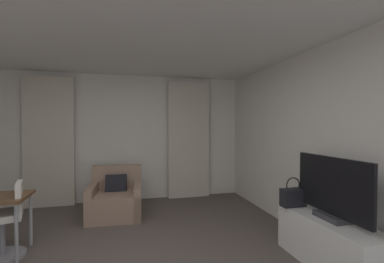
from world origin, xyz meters
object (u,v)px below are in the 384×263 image
(desk_chair, at_px, (6,224))
(tv_console, at_px, (329,243))
(armchair, at_px, (116,200))
(tv_flatscreen, at_px, (332,190))
(handbag_primary, at_px, (293,197))

(desk_chair, height_order, tv_console, desk_chair)
(desk_chair, xyz_separation_m, tv_console, (3.53, -1.14, -0.12))
(armchair, relative_size, tv_flatscreen, 0.89)
(tv_flatscreen, bearing_deg, handbag_primary, 103.13)
(armchair, xyz_separation_m, tv_flatscreen, (2.32, -2.33, 0.59))
(armchair, xyz_separation_m, tv_console, (2.32, -2.30, -0.00))
(tv_flatscreen, xyz_separation_m, handbag_primary, (-0.12, 0.51, -0.20))
(armchair, distance_m, handbag_primary, 2.89)
(armchair, distance_m, tv_console, 3.27)
(tv_console, distance_m, handbag_primary, 0.64)
(desk_chair, distance_m, tv_console, 3.71)
(tv_console, xyz_separation_m, tv_flatscreen, (0.00, -0.02, 0.59))
(armchair, height_order, handbag_primary, handbag_primary)
(desk_chair, bearing_deg, tv_console, -17.89)
(tv_console, bearing_deg, handbag_primary, 103.75)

